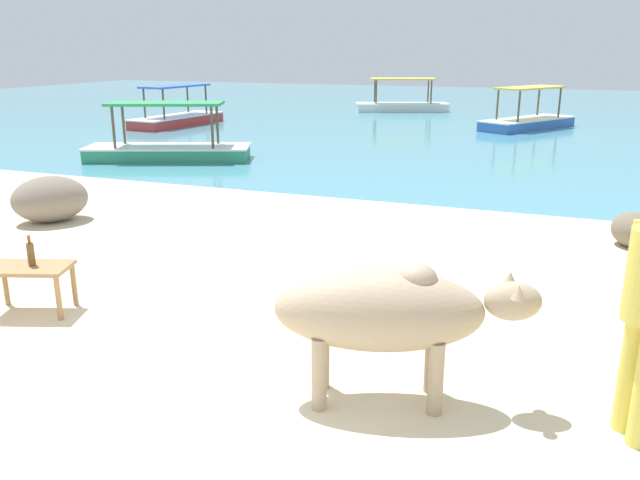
% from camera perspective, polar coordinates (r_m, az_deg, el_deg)
% --- Properties ---
extents(sand_beach, '(18.00, 14.00, 0.04)m').
position_cam_1_polar(sand_beach, '(4.77, -19.55, -15.35)').
color(sand_beach, beige).
rests_on(sand_beach, ground).
extents(water_surface, '(60.00, 36.00, 0.03)m').
position_cam_1_polar(water_surface, '(25.27, 14.54, 10.56)').
color(water_surface, teal).
rests_on(water_surface, ground).
extents(cow, '(1.86, 0.92, 1.04)m').
position_cam_1_polar(cow, '(4.49, 5.86, -6.34)').
color(cow, tan).
rests_on(cow, sand_beach).
extents(low_bench_table, '(0.86, 0.66, 0.46)m').
position_cam_1_polar(low_bench_table, '(6.66, -24.39, -2.76)').
color(low_bench_table, '#A37A4C').
rests_on(low_bench_table, sand_beach).
extents(bottle, '(0.07, 0.07, 0.30)m').
position_cam_1_polar(bottle, '(6.60, -24.24, -1.11)').
color(bottle, brown).
rests_on(bottle, low_bench_table).
extents(shore_rock_large, '(0.70, 0.74, 0.44)m').
position_cam_1_polar(shore_rock_large, '(9.06, 25.95, 0.84)').
color(shore_rock_large, '#756651').
rests_on(shore_rock_large, sand_beach).
extents(shore_rock_medium, '(1.28, 1.32, 0.66)m').
position_cam_1_polar(shore_rock_medium, '(10.10, -22.80, 3.37)').
color(shore_rock_medium, gray).
rests_on(shore_rock_medium, sand_beach).
extents(boat_blue, '(2.87, 3.75, 1.29)m').
position_cam_1_polar(boat_blue, '(21.57, 17.91, 10.09)').
color(boat_blue, '#3866B7').
rests_on(boat_blue, water_surface).
extents(boat_white, '(3.84, 2.36, 1.29)m').
position_cam_1_polar(boat_white, '(26.53, 7.29, 11.84)').
color(boat_white, white).
rests_on(boat_white, water_surface).
extents(boat_red, '(1.55, 3.78, 1.29)m').
position_cam_1_polar(boat_red, '(21.96, -12.53, 10.60)').
color(boat_red, '#C63833').
rests_on(boat_red, water_surface).
extents(boat_green, '(3.84, 2.40, 1.29)m').
position_cam_1_polar(boat_green, '(15.13, -13.30, 7.95)').
color(boat_green, '#338E66').
rests_on(boat_green, water_surface).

